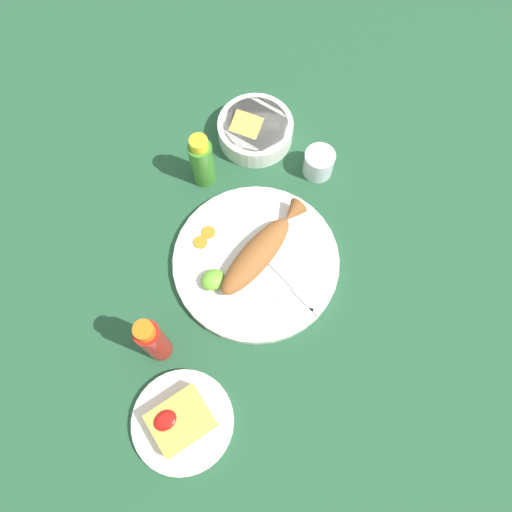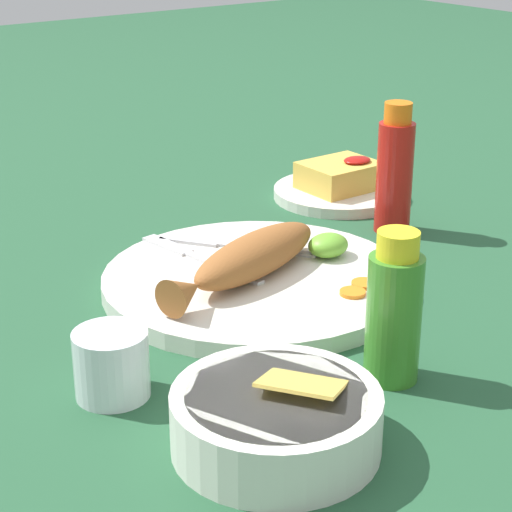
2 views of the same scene
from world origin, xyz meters
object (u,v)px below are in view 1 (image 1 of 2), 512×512
at_px(fork_near, 291,284).
at_px(hot_sauce_bottle_red, 153,341).
at_px(fork_far, 272,299).
at_px(side_plate_fries, 183,422).
at_px(main_plate, 256,261).
at_px(guacamole_bowl, 255,130).
at_px(hot_sauce_bottle_green, 202,161).
at_px(salt_cup, 319,164).
at_px(fried_fish, 260,250).

bearing_deg(fork_near, hot_sauce_bottle_red, -105.55).
bearing_deg(fork_far, side_plate_fries, -105.34).
xyz_separation_m(main_plate, guacamole_bowl, (-0.16, -0.25, 0.02)).
height_order(fork_near, hot_sauce_bottle_green, hot_sauce_bottle_green).
bearing_deg(salt_cup, side_plate_fries, 29.49).
bearing_deg(hot_sauce_bottle_red, fork_near, 172.79).
distance_m(fried_fish, guacamole_bowl, 0.29).
xyz_separation_m(main_plate, fork_near, (-0.03, 0.08, 0.01)).
relative_size(hot_sauce_bottle_green, guacamole_bowl, 0.85).
bearing_deg(salt_cup, fork_near, 42.61).
relative_size(fork_near, hot_sauce_bottle_green, 1.36).
distance_m(fried_fish, side_plate_fries, 0.34).
xyz_separation_m(fork_far, salt_cup, (-0.25, -0.19, 0.01)).
bearing_deg(fork_near, fork_far, -91.91).
height_order(fried_fish, hot_sauce_bottle_green, hot_sauce_bottle_green).
height_order(main_plate, guacamole_bowl, guacamole_bowl).
relative_size(fork_far, hot_sauce_bottle_red, 0.98).
relative_size(fork_far, side_plate_fries, 0.89).
distance_m(fork_far, guacamole_bowl, 0.38).
bearing_deg(hot_sauce_bottle_red, side_plate_fries, 77.10).
xyz_separation_m(fork_near, guacamole_bowl, (-0.13, -0.33, 0.01)).
relative_size(fork_far, guacamole_bowl, 0.98).
distance_m(hot_sauce_bottle_red, hot_sauce_bottle_green, 0.37).
distance_m(main_plate, fork_near, 0.08).
bearing_deg(guacamole_bowl, fried_fish, 58.33).
height_order(fried_fish, hot_sauce_bottle_red, hot_sauce_bottle_red).
relative_size(fork_near, salt_cup, 2.92).
distance_m(fork_far, side_plate_fries, 0.27).
relative_size(main_plate, side_plate_fries, 1.82).
bearing_deg(side_plate_fries, salt_cup, -150.51).
distance_m(side_plate_fries, guacamole_bowl, 0.61).
distance_m(hot_sauce_bottle_green, salt_cup, 0.24).
distance_m(main_plate, side_plate_fries, 0.32).
xyz_separation_m(fried_fish, guacamole_bowl, (-0.15, -0.24, -0.01)).
bearing_deg(main_plate, hot_sauce_bottle_green, -94.51).
xyz_separation_m(main_plate, salt_cup, (-0.23, -0.10, 0.02)).
xyz_separation_m(salt_cup, guacamole_bowl, (0.06, -0.14, 0.00)).
relative_size(main_plate, guacamole_bowl, 2.02).
height_order(main_plate, hot_sauce_bottle_red, hot_sauce_bottle_red).
distance_m(main_plate, salt_cup, 0.25).
relative_size(fried_fish, side_plate_fries, 1.33).
xyz_separation_m(fork_far, hot_sauce_bottle_red, (0.22, -0.04, 0.06)).
xyz_separation_m(fried_fish, fork_near, (-0.02, 0.08, -0.02)).
bearing_deg(guacamole_bowl, side_plate_fries, 44.35).
bearing_deg(hot_sauce_bottle_red, main_plate, -169.64).
bearing_deg(side_plate_fries, fried_fish, -147.43).
bearing_deg(fried_fish, fork_far, 51.56).
distance_m(fork_far, salt_cup, 0.31).
bearing_deg(main_plate, guacamole_bowl, -123.40).
distance_m(fried_fish, fork_near, 0.09).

